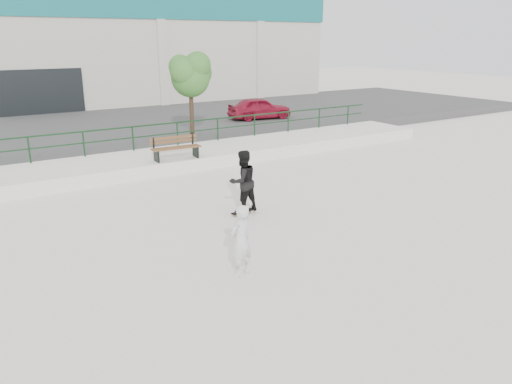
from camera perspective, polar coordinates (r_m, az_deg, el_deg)
ground at (r=11.87m, az=-0.21°, el=-7.72°), size 120.00×120.00×0.00m
ledge at (r=20.01m, az=-15.16°, el=2.87°), size 30.00×3.00×0.50m
parking_strip at (r=28.07m, az=-20.71°, el=6.36°), size 60.00×14.00×0.50m
railing at (r=21.02m, az=-16.50°, el=6.21°), size 28.00×0.06×1.03m
commercial_building at (r=41.45m, az=-25.91°, el=14.98°), size 44.20×16.33×8.00m
bench_right at (r=19.55m, az=-9.18°, el=5.00°), size 1.95×0.69×0.88m
tree at (r=23.59m, az=-7.48°, el=13.30°), size 2.21×1.97×3.93m
red_car at (r=29.14m, az=0.40°, el=9.56°), size 3.83×2.06×1.24m
skateboard at (r=14.78m, az=-1.50°, el=-2.27°), size 0.80×0.31×0.09m
standing_skater at (r=14.49m, az=-1.53°, el=1.23°), size 0.94×0.76×1.83m
seated_skater at (r=10.81m, az=-1.73°, el=-5.58°), size 0.68×0.53×1.63m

